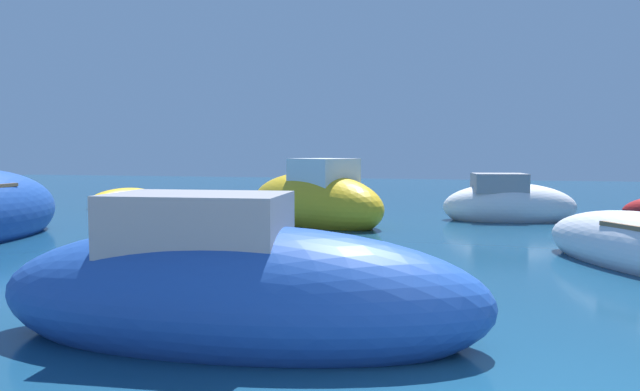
{
  "coord_description": "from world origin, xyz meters",
  "views": [
    {
      "loc": [
        -1.07,
        -4.2,
        2.08
      ],
      "look_at": [
        -5.06,
        11.29,
        0.86
      ],
      "focal_mm": 32.07,
      "sensor_mm": 36.0,
      "label": 1
    }
  ],
  "objects": [
    {
      "name": "moored_boat_2",
      "position": [
        -13.8,
        15.1,
        0.25
      ],
      "size": [
        1.86,
        3.35,
        0.91
      ],
      "rotation": [
        0.0,
        0.0,
        4.43
      ],
      "color": "gold",
      "rests_on": "ground"
    },
    {
      "name": "moored_boat_3",
      "position": [
        -5.37,
        11.85,
        0.61
      ],
      "size": [
        5.5,
        4.63,
        2.33
      ],
      "rotation": [
        0.0,
        0.0,
        2.56
      ],
      "color": "gold",
      "rests_on": "ground"
    },
    {
      "name": "moored_boat_4",
      "position": [
        -3.53,
        1.58,
        0.52
      ],
      "size": [
        5.7,
        2.34,
        2.0
      ],
      "rotation": [
        0.0,
        0.0,
        0.09
      ],
      "color": "#1E479E",
      "rests_on": "ground"
    },
    {
      "name": "moored_boat_6",
      "position": [
        0.17,
        13.98,
        0.48
      ],
      "size": [
        4.17,
        2.23,
        1.77
      ],
      "rotation": [
        0.0,
        0.0,
        0.15
      ],
      "color": "white",
      "rests_on": "ground"
    }
  ]
}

